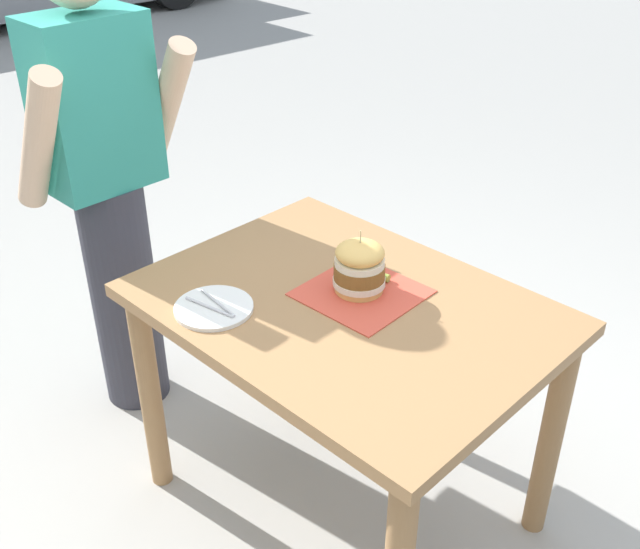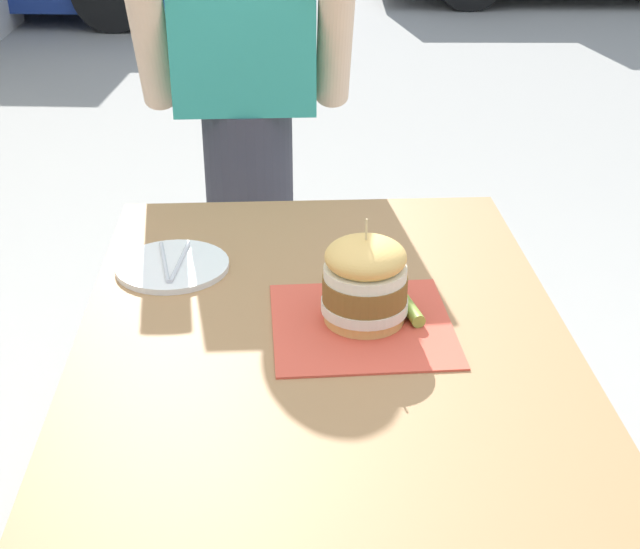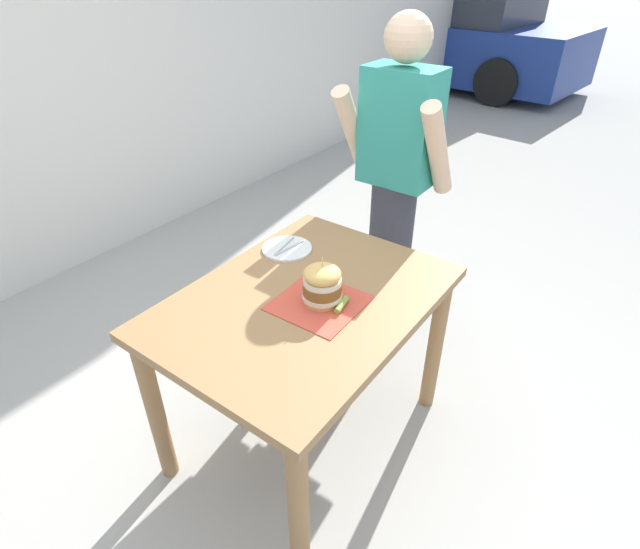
% 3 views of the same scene
% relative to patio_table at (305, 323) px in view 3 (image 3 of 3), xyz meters
% --- Properties ---
extents(ground_plane, '(80.00, 80.00, 0.00)m').
position_rel_patio_table_xyz_m(ground_plane, '(0.00, 0.00, -0.66)').
color(ground_plane, '#ADAAA3').
extents(patio_table, '(0.84, 1.14, 0.79)m').
position_rel_patio_table_xyz_m(patio_table, '(0.00, 0.00, 0.00)').
color(patio_table, '#9E7247').
rests_on(patio_table, ground).
extents(serving_paper, '(0.32, 0.32, 0.00)m').
position_rel_patio_table_xyz_m(serving_paper, '(0.07, -0.00, 0.13)').
color(serving_paper, '#D64C38').
rests_on(serving_paper, patio_table).
extents(sandwich, '(0.15, 0.15, 0.19)m').
position_rel_patio_table_xyz_m(sandwich, '(0.07, 0.01, 0.21)').
color(sandwich, '#E5B25B').
rests_on(sandwich, serving_paper).
extents(pickle_spear, '(0.04, 0.10, 0.02)m').
position_rel_patio_table_xyz_m(pickle_spear, '(0.15, 0.02, 0.15)').
color(pickle_spear, '#8EA83D').
rests_on(pickle_spear, serving_paper).
extents(side_plate_with_forks, '(0.22, 0.22, 0.02)m').
position_rel_patio_table_xyz_m(side_plate_with_forks, '(-0.28, 0.24, 0.14)').
color(side_plate_with_forks, white).
rests_on(side_plate_with_forks, patio_table).
extents(diner_across_table, '(0.55, 0.35, 1.69)m').
position_rel_patio_table_xyz_m(diner_across_table, '(-0.15, 0.96, 0.22)').
color(diner_across_table, '#33333D').
rests_on(diner_across_table, ground).
extents(parked_car_near_curb, '(4.35, 2.15, 1.60)m').
position_rel_patio_table_xyz_m(parked_car_near_curb, '(-2.55, 7.14, 0.06)').
color(parked_car_near_curb, navy).
rests_on(parked_car_near_curb, ground).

